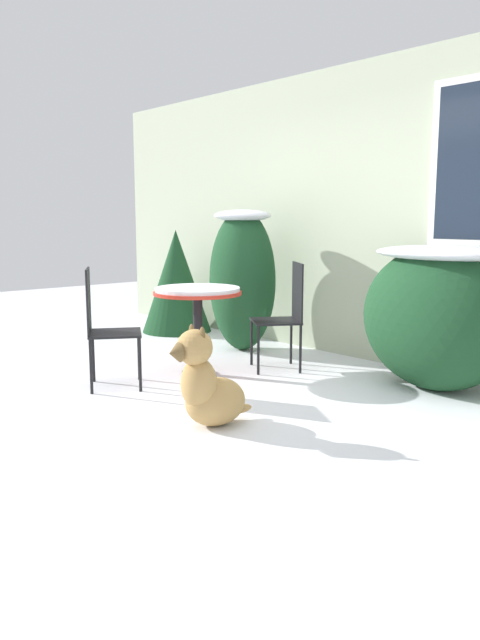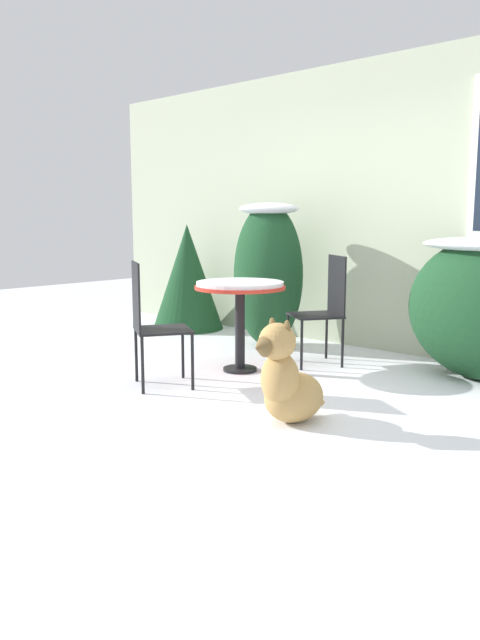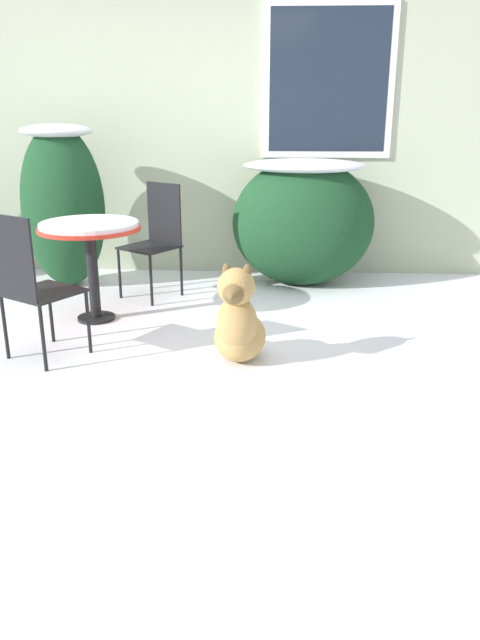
# 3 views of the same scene
# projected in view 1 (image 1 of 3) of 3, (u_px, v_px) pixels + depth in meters

# --- Properties ---
(ground_plane) EXTENTS (16.00, 16.00, 0.00)m
(ground_plane) POSITION_uv_depth(u_px,v_px,m) (181.00, 400.00, 4.70)
(ground_plane) COLOR white
(house_wall) EXTENTS (8.00, 0.10, 2.80)m
(house_wall) POSITION_uv_depth(u_px,v_px,m) (372.00, 211.00, 5.86)
(house_wall) COLOR #B2BC9E
(house_wall) RESTS_ON ground_plane
(shrub_left) EXTENTS (0.75, 0.63, 1.45)m
(shrub_left) POSITION_uv_depth(u_px,v_px,m) (242.00, 277.00, 6.41)
(shrub_left) COLOR #194223
(shrub_left) RESTS_ON ground_plane
(shrub_middle) EXTENTS (1.29, 0.82, 1.15)m
(shrub_middle) POSITION_uv_depth(u_px,v_px,m) (437.00, 314.00, 4.92)
(shrub_middle) COLOR #194223
(shrub_middle) RESTS_ON ground_plane
(evergreen_bush) EXTENTS (0.83, 0.83, 1.23)m
(evergreen_bush) POSITION_uv_depth(u_px,v_px,m) (176.00, 281.00, 7.51)
(evergreen_bush) COLOR #194223
(evergreen_bush) RESTS_ON ground_plane
(patio_table) EXTENTS (0.77, 0.77, 0.77)m
(patio_table) POSITION_uv_depth(u_px,v_px,m) (198.00, 300.00, 5.40)
(patio_table) COLOR black
(patio_table) RESTS_ON ground_plane
(patio_chair_near_table) EXTENTS (0.57, 0.57, 0.97)m
(patio_chair_near_table) POSITION_uv_depth(u_px,v_px,m) (285.00, 312.00, 5.62)
(patio_chair_near_table) COLOR black
(patio_chair_near_table) RESTS_ON ground_plane
(patio_chair_far_side) EXTENTS (0.57, 0.57, 0.97)m
(patio_chair_far_side) POSITION_uv_depth(u_px,v_px,m) (104.00, 324.00, 5.00)
(patio_chair_far_side) COLOR black
(patio_chair_far_side) RESTS_ON ground_plane
(dog) EXTENTS (0.38, 0.64, 0.68)m
(dog) POSITION_uv_depth(u_px,v_px,m) (208.00, 388.00, 4.07)
(dog) COLOR tan
(dog) RESTS_ON ground_plane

